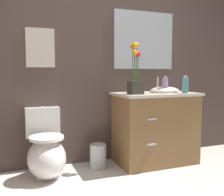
{
  "coord_description": "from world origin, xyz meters",
  "views": [
    {
      "loc": [
        -1.0,
        -1.33,
        1.05
      ],
      "look_at": [
        0.02,
        1.28,
        0.79
      ],
      "focal_mm": 42.62,
      "sensor_mm": 36.0,
      "label": 1
    }
  ],
  "objects_px": {
    "vanity_cabinet": "(155,127)",
    "lotion_bottle": "(165,85)",
    "flower_vase": "(136,77)",
    "soap_bottle": "(185,85)",
    "wall_mirror": "(144,40)",
    "toilet": "(46,153)",
    "trash_bin": "(98,156)",
    "wall_poster": "(40,48)"
  },
  "relations": [
    {
      "from": "soap_bottle",
      "to": "wall_poster",
      "type": "height_order",
      "value": "wall_poster"
    },
    {
      "from": "vanity_cabinet",
      "to": "lotion_bottle",
      "type": "xyz_separation_m",
      "value": [
        0.09,
        -0.06,
        0.49
      ]
    },
    {
      "from": "flower_vase",
      "to": "lotion_bottle",
      "type": "relative_size",
      "value": 2.86
    },
    {
      "from": "vanity_cabinet",
      "to": "flower_vase",
      "type": "xyz_separation_m",
      "value": [
        -0.31,
        -0.09,
        0.59
      ]
    },
    {
      "from": "toilet",
      "to": "lotion_bottle",
      "type": "xyz_separation_m",
      "value": [
        1.34,
        -0.08,
        0.67
      ]
    },
    {
      "from": "lotion_bottle",
      "to": "wall_poster",
      "type": "relative_size",
      "value": 0.47
    },
    {
      "from": "toilet",
      "to": "flower_vase",
      "type": "bearing_deg",
      "value": -6.98
    },
    {
      "from": "vanity_cabinet",
      "to": "lotion_bottle",
      "type": "height_order",
      "value": "lotion_bottle"
    },
    {
      "from": "wall_poster",
      "to": "wall_mirror",
      "type": "bearing_deg",
      "value": 0.0
    },
    {
      "from": "toilet",
      "to": "wall_mirror",
      "type": "bearing_deg",
      "value": 12.08
    },
    {
      "from": "toilet",
      "to": "trash_bin",
      "type": "relative_size",
      "value": 2.54
    },
    {
      "from": "soap_bottle",
      "to": "wall_poster",
      "type": "relative_size",
      "value": 0.48
    },
    {
      "from": "toilet",
      "to": "flower_vase",
      "type": "relative_size",
      "value": 1.24
    },
    {
      "from": "wall_poster",
      "to": "lotion_bottle",
      "type": "bearing_deg",
      "value": -14.66
    },
    {
      "from": "flower_vase",
      "to": "wall_poster",
      "type": "distance_m",
      "value": 1.07
    },
    {
      "from": "flower_vase",
      "to": "toilet",
      "type": "bearing_deg",
      "value": 173.02
    },
    {
      "from": "flower_vase",
      "to": "wall_mirror",
      "type": "xyz_separation_m",
      "value": [
        0.3,
        0.38,
        0.44
      ]
    },
    {
      "from": "toilet",
      "to": "wall_mirror",
      "type": "height_order",
      "value": "wall_mirror"
    },
    {
      "from": "trash_bin",
      "to": "lotion_bottle",
      "type": "bearing_deg",
      "value": -8.24
    },
    {
      "from": "toilet",
      "to": "wall_mirror",
      "type": "distance_m",
      "value": 1.76
    },
    {
      "from": "soap_bottle",
      "to": "wall_mirror",
      "type": "bearing_deg",
      "value": 122.13
    },
    {
      "from": "toilet",
      "to": "soap_bottle",
      "type": "distance_m",
      "value": 1.69
    },
    {
      "from": "soap_bottle",
      "to": "trash_bin",
      "type": "xyz_separation_m",
      "value": [
        -0.97,
        0.22,
        -0.78
      ]
    },
    {
      "from": "wall_mirror",
      "to": "soap_bottle",
      "type": "bearing_deg",
      "value": -57.87
    },
    {
      "from": "flower_vase",
      "to": "soap_bottle",
      "type": "distance_m",
      "value": 0.6
    },
    {
      "from": "flower_vase",
      "to": "trash_bin",
      "type": "bearing_deg",
      "value": 159.12
    },
    {
      "from": "trash_bin",
      "to": "wall_poster",
      "type": "bearing_deg",
      "value": 157.15
    },
    {
      "from": "vanity_cabinet",
      "to": "lotion_bottle",
      "type": "relative_size",
      "value": 5.16
    },
    {
      "from": "vanity_cabinet",
      "to": "flower_vase",
      "type": "relative_size",
      "value": 1.81
    },
    {
      "from": "toilet",
      "to": "wall_poster",
      "type": "bearing_deg",
      "value": 90.0
    },
    {
      "from": "toilet",
      "to": "wall_poster",
      "type": "height_order",
      "value": "wall_poster"
    },
    {
      "from": "soap_bottle",
      "to": "trash_bin",
      "type": "height_order",
      "value": "soap_bottle"
    },
    {
      "from": "flower_vase",
      "to": "wall_poster",
      "type": "xyz_separation_m",
      "value": [
        -0.95,
        0.38,
        0.31
      ]
    },
    {
      "from": "flower_vase",
      "to": "lotion_bottle",
      "type": "distance_m",
      "value": 0.41
    },
    {
      "from": "toilet",
      "to": "flower_vase",
      "type": "height_order",
      "value": "flower_vase"
    },
    {
      "from": "toilet",
      "to": "soap_bottle",
      "type": "height_order",
      "value": "soap_bottle"
    },
    {
      "from": "flower_vase",
      "to": "wall_mirror",
      "type": "bearing_deg",
      "value": 51.59
    },
    {
      "from": "trash_bin",
      "to": "wall_mirror",
      "type": "bearing_deg",
      "value": 19.17
    },
    {
      "from": "toilet",
      "to": "lotion_bottle",
      "type": "relative_size",
      "value": 3.55
    },
    {
      "from": "vanity_cabinet",
      "to": "wall_mirror",
      "type": "xyz_separation_m",
      "value": [
        -0.0,
        0.29,
        1.03
      ]
    },
    {
      "from": "vanity_cabinet",
      "to": "soap_bottle",
      "type": "relative_size",
      "value": 5.05
    },
    {
      "from": "wall_mirror",
      "to": "wall_poster",
      "type": "bearing_deg",
      "value": 180.0
    }
  ]
}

